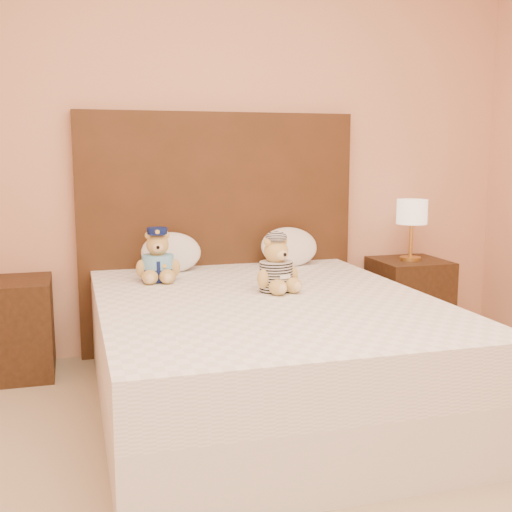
# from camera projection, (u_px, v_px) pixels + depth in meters

# --- Properties ---
(bed) EXTENTS (1.60, 2.00, 0.55)m
(bed) POSITION_uv_depth(u_px,v_px,m) (265.00, 351.00, 3.19)
(bed) COLOR white
(bed) RESTS_ON ground
(headboard) EXTENTS (1.75, 0.08, 1.50)m
(headboard) POSITION_uv_depth(u_px,v_px,m) (219.00, 233.00, 4.07)
(headboard) COLOR #492916
(headboard) RESTS_ON ground
(nightstand_left) EXTENTS (0.45, 0.45, 0.55)m
(nightstand_left) POSITION_uv_depth(u_px,v_px,m) (11.00, 328.00, 3.60)
(nightstand_left) COLOR #3C2413
(nightstand_left) RESTS_ON ground
(nightstand_right) EXTENTS (0.45, 0.45, 0.55)m
(nightstand_right) POSITION_uv_depth(u_px,v_px,m) (409.00, 300.00, 4.29)
(nightstand_right) COLOR #3C2413
(nightstand_right) RESTS_ON ground
(lamp) EXTENTS (0.20, 0.20, 0.40)m
(lamp) POSITION_uv_depth(u_px,v_px,m) (412.00, 215.00, 4.20)
(lamp) COLOR gold
(lamp) RESTS_ON nightstand_right
(teddy_police) EXTENTS (0.28, 0.27, 0.29)m
(teddy_police) POSITION_uv_depth(u_px,v_px,m) (158.00, 255.00, 3.52)
(teddy_police) COLOR #B08B44
(teddy_police) RESTS_ON bed
(teddy_prisoner) EXTENTS (0.31, 0.31, 0.29)m
(teddy_prisoner) POSITION_uv_depth(u_px,v_px,m) (276.00, 264.00, 3.26)
(teddy_prisoner) COLOR #B08B44
(teddy_prisoner) RESTS_ON bed
(pillow_left) EXTENTS (0.36, 0.23, 0.25)m
(pillow_left) POSITION_uv_depth(u_px,v_px,m) (171.00, 250.00, 3.82)
(pillow_left) COLOR white
(pillow_left) RESTS_ON bed
(pillow_right) EXTENTS (0.37, 0.24, 0.26)m
(pillow_right) POSITION_uv_depth(u_px,v_px,m) (289.00, 245.00, 4.02)
(pillow_right) COLOR white
(pillow_right) RESTS_ON bed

